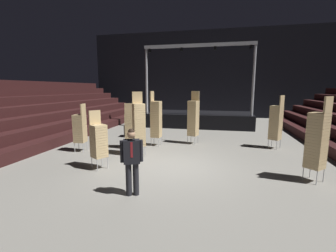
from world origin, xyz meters
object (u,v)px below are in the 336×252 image
stage_riser (199,118)px  chair_stack_mid_centre (99,140)px  chair_stack_rear_right (130,126)px  man_with_tie (132,158)px  chair_stack_mid_left (80,128)px  chair_stack_rear_left (193,118)px  chair_stack_mid_right (317,140)px  chair_stack_front_right (276,122)px  equipment_road_case (133,131)px  chair_stack_rear_centre (156,119)px  chair_stack_front_left (139,124)px

stage_riser → chair_stack_mid_centre: bearing=-103.7°
chair_stack_mid_centre → chair_stack_rear_right: bearing=-147.5°
stage_riser → man_with_tie: stage_riser is taller
chair_stack_mid_left → chair_stack_rear_left: bearing=-68.7°
chair_stack_mid_right → chair_stack_mid_centre: 6.66m
chair_stack_mid_left → chair_stack_front_right: bearing=-81.2°
chair_stack_rear_right → chair_stack_mid_left: bearing=-168.1°
chair_stack_mid_left → equipment_road_case: (1.07, 3.42, -0.70)m
chair_stack_rear_left → equipment_road_case: (-3.48, 0.94, -0.95)m
chair_stack_mid_right → man_with_tie: bearing=158.4°
chair_stack_rear_centre → chair_stack_rear_left: bearing=118.9°
chair_stack_rear_centre → chair_stack_mid_right: bearing=65.2°
chair_stack_front_left → stage_riser: bearing=-134.1°
chair_stack_mid_right → chair_stack_rear_right: size_ratio=1.21×
chair_stack_front_right → equipment_road_case: bearing=116.7°
man_with_tie → chair_stack_mid_left: (-3.71, 3.46, 0.06)m
stage_riser → chair_stack_mid_right: stage_riser is taller
chair_stack_mid_centre → chair_stack_rear_right: chair_stack_rear_right is taller
chair_stack_mid_left → man_with_tie: bearing=-140.3°
man_with_tie → chair_stack_mid_centre: 2.45m
chair_stack_rear_right → chair_stack_mid_right: bearing=-35.2°
man_with_tie → chair_stack_rear_right: (-1.82, 4.43, 0.06)m
stage_riser → chair_stack_mid_left: size_ratio=3.61×
chair_stack_mid_centre → stage_riser: bearing=-161.1°
chair_stack_rear_centre → chair_stack_mid_left: bearing=-54.6°
man_with_tie → chair_stack_mid_centre: bearing=-63.9°
chair_stack_front_right → chair_stack_mid_right: bearing=-141.1°
chair_stack_mid_left → chair_stack_mid_right: (8.53, -1.46, 0.21)m
chair_stack_mid_left → chair_stack_rear_right: 2.12m
chair_stack_rear_right → chair_stack_rear_centre: 1.28m
chair_stack_rear_centre → man_with_tie: bearing=13.5°
stage_riser → chair_stack_rear_right: size_ratio=3.61×
chair_stack_front_left → chair_stack_rear_left: same height
chair_stack_rear_centre → chair_stack_front_left: bearing=-2.4°
chair_stack_mid_right → chair_stack_rear_centre: bearing=106.5°
man_with_tie → chair_stack_front_left: (-1.03, 3.41, 0.31)m
chair_stack_mid_right → equipment_road_case: 8.96m
chair_stack_front_left → chair_stack_rear_right: bearing=-85.1°
chair_stack_rear_left → chair_stack_front_left: bearing=70.9°
stage_riser → chair_stack_front_left: (-1.64, -8.13, 0.71)m
chair_stack_rear_left → chair_stack_rear_right: (-2.66, -1.51, -0.25)m
chair_stack_mid_left → chair_stack_rear_left: 5.19m
chair_stack_rear_left → chair_stack_rear_right: 3.07m
chair_stack_front_left → chair_stack_mid_left: chair_stack_front_left is taller
chair_stack_mid_left → chair_stack_mid_centre: 2.62m
chair_stack_front_left → chair_stack_rear_right: chair_stack_front_left is taller
chair_stack_mid_left → chair_stack_mid_centre: size_ratio=1.04×
chair_stack_rear_centre → equipment_road_case: size_ratio=2.84×
chair_stack_rear_left → chair_stack_mid_left: bearing=46.2°
chair_stack_front_left → chair_stack_rear_left: size_ratio=1.00×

